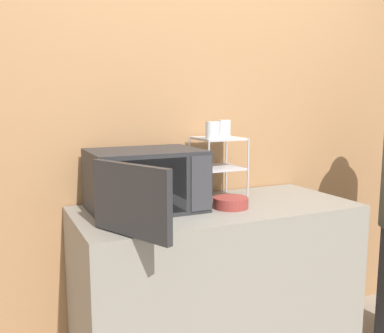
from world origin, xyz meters
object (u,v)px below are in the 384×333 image
at_px(microwave, 145,181).
at_px(dish_rack, 218,154).
at_px(bowl, 231,203).
at_px(glass_front_left, 212,130).
at_px(glass_back_right, 224,128).

bearing_deg(microwave, dish_rack, 13.50).
bearing_deg(dish_rack, bowl, -103.30).
bearing_deg(glass_front_left, microwave, -174.97).
height_order(microwave, bowl, microwave).
relative_size(microwave, glass_front_left, 8.56).
xyz_separation_m(microwave, glass_front_left, (0.39, 0.03, 0.23)).
height_order(glass_back_right, bowl, glass_back_right).
height_order(dish_rack, glass_front_left, glass_front_left).
relative_size(dish_rack, glass_back_right, 3.67).
height_order(microwave, glass_front_left, glass_front_left).
bearing_deg(glass_back_right, microwave, -161.26).
bearing_deg(glass_front_left, glass_back_right, 43.97).
distance_m(glass_back_right, bowl, 0.49).
bearing_deg(glass_back_right, glass_front_left, -136.03).
distance_m(microwave, glass_front_left, 0.45).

